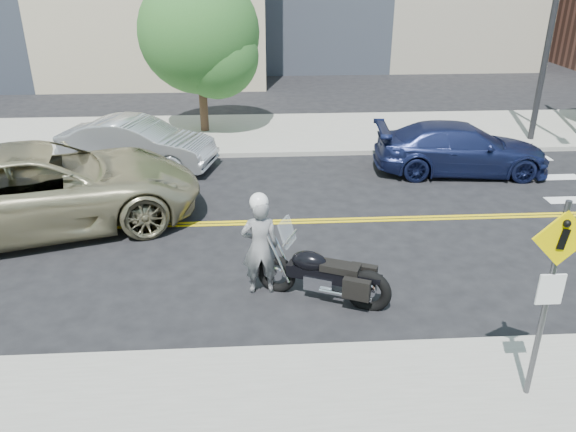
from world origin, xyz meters
The scene contains 10 objects.
ground_plane centered at (0.00, 0.00, 0.00)m, with size 120.00×120.00×0.00m, color black.
sidewalk_far centered at (0.00, 7.50, 0.07)m, with size 60.00×5.00×0.15m, color #9E9B91.
traffic_light centered at (10.00, 5.08, 4.67)m, with size 0.28×4.50×7.00m.
pedestrian_sign centered at (4.20, -6.31, 1.96)m, with size 0.78×0.08×3.00m.
motorcyclist centered at (0.42, -3.10, 1.02)m, with size 0.73×0.51×2.04m.
motorcycle centered at (1.57, -3.45, 0.76)m, with size 2.50×0.76×1.52m, color black, non-canonical shape.
suv centered at (-4.56, 0.10, 1.00)m, with size 3.31×7.17×1.99m, color tan.
parked_car_silver centered at (-3.17, 4.20, 0.76)m, with size 1.62×4.64×1.53m, color #ABAEB2.
parked_car_blue centered at (6.48, 3.24, 0.74)m, with size 2.07×5.09×1.48m, color navy.
tree_far_a centered at (-1.43, 7.76, 3.58)m, with size 4.13×4.13×5.65m.
Camera 1 is at (0.38, -12.39, 5.83)m, focal length 35.00 mm.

